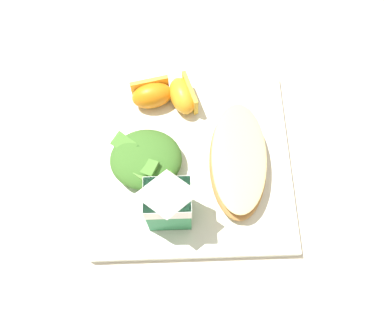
% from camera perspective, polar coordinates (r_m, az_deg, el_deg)
% --- Properties ---
extents(ground, '(3.00, 3.00, 0.00)m').
position_cam_1_polar(ground, '(0.62, 0.00, -0.93)').
color(ground, beige).
extents(white_plate, '(0.28, 0.28, 0.02)m').
position_cam_1_polar(white_plate, '(0.61, 0.00, -0.66)').
color(white_plate, white).
rests_on(white_plate, ground).
extents(cheesy_pizza_bread, '(0.09, 0.17, 0.04)m').
position_cam_1_polar(cheesy_pizza_bread, '(0.59, 6.27, -0.59)').
color(cheesy_pizza_bread, '#B77F42').
rests_on(cheesy_pizza_bread, white_plate).
extents(green_salad_pile, '(0.10, 0.10, 0.05)m').
position_cam_1_polar(green_salad_pile, '(0.58, -6.27, -0.45)').
color(green_salad_pile, '#3D7028').
rests_on(green_salad_pile, white_plate).
extents(milk_carton, '(0.06, 0.05, 0.11)m').
position_cam_1_polar(milk_carton, '(0.52, -3.25, -6.22)').
color(milk_carton, '#2D8451').
rests_on(milk_carton, white_plate).
extents(orange_wedge_front, '(0.05, 0.07, 0.04)m').
position_cam_1_polar(orange_wedge_front, '(0.63, -1.15, 8.22)').
color(orange_wedge_front, orange).
rests_on(orange_wedge_front, white_plate).
extents(orange_wedge_middle, '(0.07, 0.05, 0.04)m').
position_cam_1_polar(orange_wedge_middle, '(0.63, -5.48, 8.31)').
color(orange_wedge_middle, orange).
rests_on(orange_wedge_middle, white_plate).
extents(paper_napkin, '(0.13, 0.13, 0.00)m').
position_cam_1_polar(paper_napkin, '(0.69, 19.47, 5.98)').
color(paper_napkin, white).
rests_on(paper_napkin, ground).
extents(metal_fork, '(0.15, 0.14, 0.01)m').
position_cam_1_polar(metal_fork, '(0.69, -8.16, 10.56)').
color(metal_fork, silver).
rests_on(metal_fork, ground).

